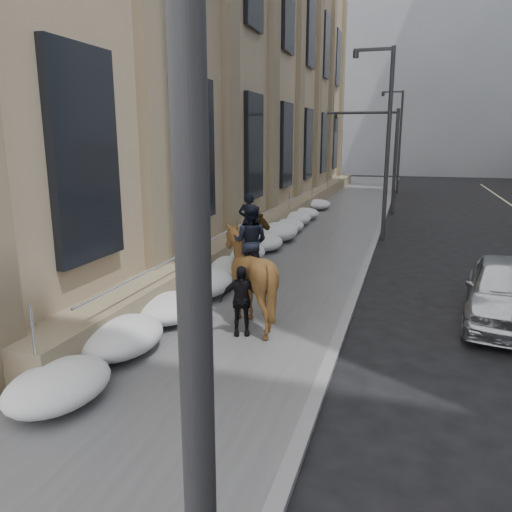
# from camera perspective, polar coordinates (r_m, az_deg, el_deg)

# --- Properties ---
(ground) EXTENTS (140.00, 140.00, 0.00)m
(ground) POSITION_cam_1_polar(r_m,az_deg,el_deg) (10.07, -7.72, -12.52)
(ground) COLOR black
(ground) RESTS_ON ground
(sidewalk) EXTENTS (5.00, 80.00, 0.12)m
(sidewalk) POSITION_cam_1_polar(r_m,az_deg,el_deg) (19.10, 4.86, 0.22)
(sidewalk) COLOR #4A4A4C
(sidewalk) RESTS_ON ground
(curb) EXTENTS (0.24, 80.00, 0.12)m
(curb) POSITION_cam_1_polar(r_m,az_deg,el_deg) (18.74, 12.71, -0.31)
(curb) COLOR slate
(curb) RESTS_ON ground
(limestone_building) EXTENTS (6.10, 44.00, 18.00)m
(limestone_building) POSITION_cam_1_polar(r_m,az_deg,el_deg) (29.95, -1.00, 22.01)
(limestone_building) COLOR tan
(limestone_building) RESTS_ON ground
(bg_building_mid) EXTENTS (30.00, 12.00, 28.00)m
(bg_building_mid) POSITION_cam_1_polar(r_m,az_deg,el_deg) (68.87, 18.21, 20.72)
(bg_building_mid) COLOR slate
(bg_building_mid) RESTS_ON ground
(bg_building_far) EXTENTS (24.00, 12.00, 20.00)m
(bg_building_far) POSITION_cam_1_polar(r_m,az_deg,el_deg) (81.00, 10.49, 17.08)
(bg_building_far) COLOR gray
(bg_building_far) RESTS_ON ground
(streetlight_near) EXTENTS (1.71, 0.24, 8.00)m
(streetlight_near) POSITION_cam_1_polar(r_m,az_deg,el_deg) (2.49, -11.31, 18.03)
(streetlight_near) COLOR #2D2D30
(streetlight_near) RESTS_ON ground
(streetlight_mid) EXTENTS (1.71, 0.24, 8.00)m
(streetlight_mid) POSITION_cam_1_polar(r_m,az_deg,el_deg) (22.22, 14.50, 13.45)
(streetlight_mid) COLOR #2D2D30
(streetlight_mid) RESTS_ON ground
(streetlight_far) EXTENTS (1.71, 0.24, 8.00)m
(streetlight_far) POSITION_cam_1_polar(r_m,az_deg,el_deg) (42.21, 15.93, 13.10)
(streetlight_far) COLOR #2D2D30
(streetlight_far) RESTS_ON ground
(traffic_signal) EXTENTS (4.10, 0.22, 6.00)m
(traffic_signal) POSITION_cam_1_polar(r_m,az_deg,el_deg) (30.25, 13.94, 12.24)
(traffic_signal) COLOR #2D2D30
(traffic_signal) RESTS_ON ground
(snow_bank) EXTENTS (1.70, 18.10, 0.76)m
(snow_bank) POSITION_cam_1_polar(r_m,az_deg,el_deg) (17.58, -0.97, 0.50)
(snow_bank) COLOR silver
(snow_bank) RESTS_ON sidewalk
(mounted_horse_left) EXTENTS (1.58, 2.49, 2.64)m
(mounted_horse_left) POSITION_cam_1_polar(r_m,az_deg,el_deg) (15.24, -0.47, 1.17)
(mounted_horse_left) COLOR #472F15
(mounted_horse_left) RESTS_ON sidewalk
(mounted_horse_right) EXTENTS (1.82, 2.05, 2.78)m
(mounted_horse_right) POSITION_cam_1_polar(r_m,az_deg,el_deg) (11.56, -0.85, -1.94)
(mounted_horse_right) COLOR #432B13
(mounted_horse_right) RESTS_ON sidewalk
(pedestrian) EXTENTS (0.99, 0.68, 1.56)m
(pedestrian) POSITION_cam_1_polar(r_m,az_deg,el_deg) (10.97, -1.75, -5.11)
(pedestrian) COLOR black
(pedestrian) RESTS_ON sidewalk
(car_silver) EXTENTS (2.48, 4.86, 1.58)m
(car_silver) POSITION_cam_1_polar(r_m,az_deg,el_deg) (13.45, 26.80, -3.57)
(car_silver) COLOR #AFB2B7
(car_silver) RESTS_ON ground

